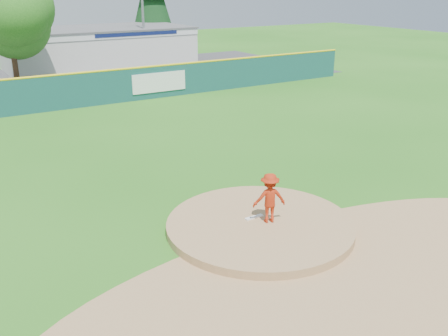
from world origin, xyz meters
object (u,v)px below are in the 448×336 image
pitcher (269,198)px  deciduous_tree (9,21)px  light_pole_right (142,0)px  pool_building_grp (98,47)px

pitcher → deciduous_tree: 25.46m
pitcher → deciduous_tree: (-2.24, 25.11, 3.56)m
light_pole_right → pitcher: bearing=-106.8°
deciduous_tree → pitcher: bearing=-84.9°
pool_building_grp → deciduous_tree: 11.01m
pitcher → light_pole_right: bearing=-86.8°
deciduous_tree → light_pole_right: size_ratio=0.74×
pitcher → deciduous_tree: size_ratio=0.20×
deciduous_tree → light_pole_right: 11.75m
pool_building_grp → light_pole_right: light_pole_right is taller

